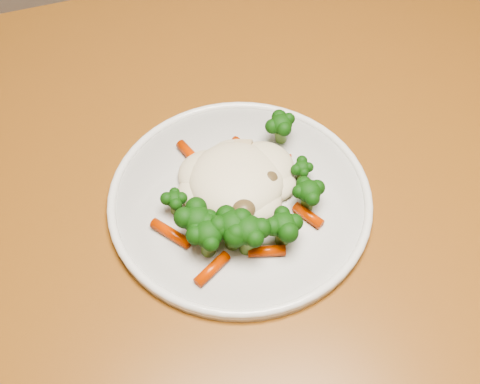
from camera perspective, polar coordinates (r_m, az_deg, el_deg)
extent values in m
cube|color=brown|center=(0.73, -1.89, -0.03)|extent=(1.29, 0.89, 0.04)
cube|color=brown|center=(1.42, 16.44, 7.65)|extent=(0.06, 0.06, 0.71)
cylinder|color=silver|center=(0.69, 0.00, -0.71)|extent=(0.30, 0.30, 0.01)
ellipsoid|color=beige|center=(0.68, -0.35, 1.79)|extent=(0.13, 0.12, 0.05)
ellipsoid|color=black|center=(0.64, -4.03, -3.27)|extent=(0.05, 0.05, 0.05)
ellipsoid|color=black|center=(0.63, -0.67, -3.83)|extent=(0.05, 0.05, 0.05)
ellipsoid|color=black|center=(0.64, 4.07, -3.73)|extent=(0.05, 0.05, 0.04)
ellipsoid|color=black|center=(0.67, 6.46, -0.51)|extent=(0.04, 0.04, 0.04)
ellipsoid|color=black|center=(0.70, 5.86, 1.95)|extent=(0.03, 0.03, 0.03)
ellipsoid|color=black|center=(0.73, 3.87, 5.87)|extent=(0.04, 0.04, 0.04)
ellipsoid|color=black|center=(0.67, -6.19, -1.09)|extent=(0.03, 0.03, 0.03)
ellipsoid|color=black|center=(0.63, -2.99, -4.61)|extent=(0.05, 0.05, 0.05)
ellipsoid|color=black|center=(0.63, 0.77, -4.33)|extent=(0.05, 0.05, 0.05)
cylinder|color=#CA3B04|center=(0.72, -4.52, 3.35)|extent=(0.03, 0.05, 0.01)
cylinder|color=#CA3B04|center=(0.73, -0.99, 4.05)|extent=(0.03, 0.03, 0.01)
cylinder|color=#CA3B04|center=(0.72, 3.03, 3.13)|extent=(0.05, 0.02, 0.01)
cylinder|color=#CA3B04|center=(0.66, -6.57, -3.92)|extent=(0.04, 0.05, 0.01)
cylinder|color=#CA3B04|center=(0.63, -2.66, -7.30)|extent=(0.04, 0.03, 0.01)
cylinder|color=#CA3B04|center=(0.64, 2.55, -5.60)|extent=(0.04, 0.02, 0.01)
cylinder|color=#CA3B04|center=(0.67, 6.48, -2.22)|extent=(0.03, 0.04, 0.01)
ellipsoid|color=brown|center=(0.68, 0.57, 1.13)|extent=(0.02, 0.02, 0.02)
ellipsoid|color=brown|center=(0.68, 2.55, 1.22)|extent=(0.03, 0.03, 0.02)
ellipsoid|color=brown|center=(0.68, -1.67, 0.95)|extent=(0.02, 0.02, 0.02)
ellipsoid|color=brown|center=(0.65, 0.33, -1.60)|extent=(0.03, 0.03, 0.02)
cube|color=tan|center=(0.70, -1.59, 3.43)|extent=(0.02, 0.02, 0.01)
cube|color=tan|center=(0.71, 0.31, 4.29)|extent=(0.03, 0.02, 0.01)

